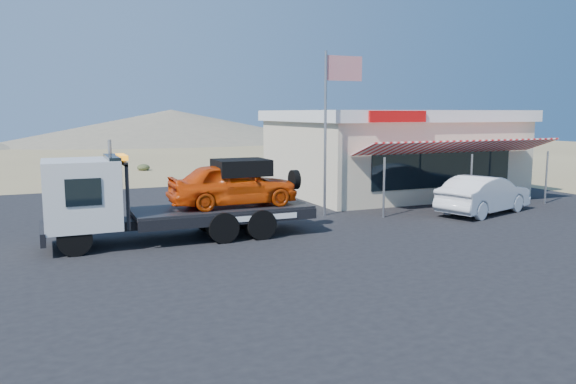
{
  "coord_description": "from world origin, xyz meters",
  "views": [
    {
      "loc": [
        -4.67,
        -13.89,
        3.81
      ],
      "look_at": [
        1.77,
        1.12,
        1.5
      ],
      "focal_mm": 35.0,
      "sensor_mm": 36.0,
      "label": 1
    }
  ],
  "objects_px": {
    "white_sedan": "(484,195)",
    "flagpole": "(331,114)",
    "jerky_store": "(390,151)",
    "tow_truck": "(175,194)"
  },
  "relations": [
    {
      "from": "white_sedan",
      "to": "flagpole",
      "type": "xyz_separation_m",
      "value": [
        -5.49,
        2.04,
        3.02
      ]
    },
    {
      "from": "white_sedan",
      "to": "jerky_store",
      "type": "bearing_deg",
      "value": -18.25
    },
    {
      "from": "white_sedan",
      "to": "flagpole",
      "type": "height_order",
      "value": "flagpole"
    },
    {
      "from": "tow_truck",
      "to": "flagpole",
      "type": "bearing_deg",
      "value": 16.42
    },
    {
      "from": "tow_truck",
      "to": "jerky_store",
      "type": "distance_m",
      "value": 13.33
    },
    {
      "from": "jerky_store",
      "to": "flagpole",
      "type": "distance_m",
      "value": 7.36
    },
    {
      "from": "jerky_store",
      "to": "white_sedan",
      "type": "bearing_deg",
      "value": -90.7
    },
    {
      "from": "white_sedan",
      "to": "flagpole",
      "type": "relative_size",
      "value": 0.73
    },
    {
      "from": "white_sedan",
      "to": "flagpole",
      "type": "distance_m",
      "value": 6.59
    },
    {
      "from": "tow_truck",
      "to": "flagpole",
      "type": "relative_size",
      "value": 1.3
    }
  ]
}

